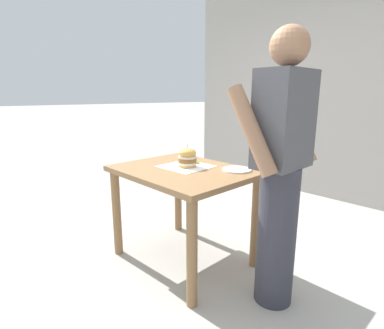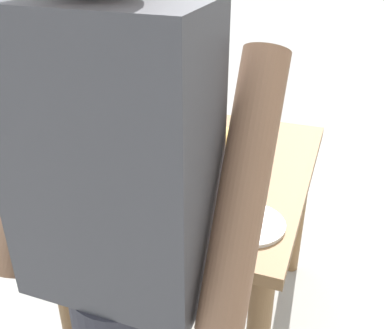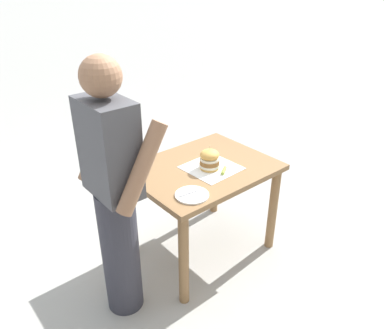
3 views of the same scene
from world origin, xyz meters
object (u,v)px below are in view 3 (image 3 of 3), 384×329
object	(u,v)px
patio_table	(202,182)
pickle_spear	(224,171)
diner_across_table	(115,194)
sandwich	(210,159)
side_plate_with_forks	(192,195)

from	to	relation	value
patio_table	pickle_spear	size ratio (longest dim) A/B	10.74
patio_table	diner_across_table	distance (m)	0.82
sandwich	side_plate_with_forks	size ratio (longest dim) A/B	0.84
patio_table	sandwich	size ratio (longest dim) A/B	5.60
patio_table	side_plate_with_forks	size ratio (longest dim) A/B	4.68
sandwich	pickle_spear	size ratio (longest dim) A/B	1.92
diner_across_table	sandwich	bearing A→B (deg)	-87.52
patio_table	sandwich	distance (m)	0.22
side_plate_with_forks	pickle_spear	bearing A→B (deg)	-76.41
sandwich	side_plate_with_forks	bearing A→B (deg)	120.89
sandwich	side_plate_with_forks	xyz separation A→B (m)	(-0.20, 0.33, -0.07)
side_plate_with_forks	diner_across_table	world-z (taller)	diner_across_table
patio_table	pickle_spear	xyz separation A→B (m)	(-0.17, -0.06, 0.15)
patio_table	pickle_spear	world-z (taller)	pickle_spear
pickle_spear	side_plate_with_forks	bearing A→B (deg)	103.59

